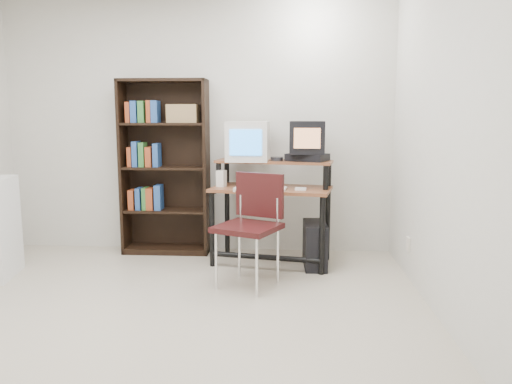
# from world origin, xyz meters

# --- Properties ---
(floor) EXTENTS (4.00, 4.00, 0.01)m
(floor) POSITION_xyz_m (0.00, 0.00, -0.01)
(floor) COLOR #BFB39E
(floor) RESTS_ON ground
(back_wall) EXTENTS (4.00, 0.01, 2.60)m
(back_wall) POSITION_xyz_m (0.00, 2.00, 1.30)
(back_wall) COLOR beige
(back_wall) RESTS_ON floor
(right_wall) EXTENTS (0.01, 4.00, 2.60)m
(right_wall) POSITION_xyz_m (2.00, 0.00, 1.30)
(right_wall) COLOR beige
(right_wall) RESTS_ON floor
(computer_desk) EXTENTS (1.19, 0.74, 0.98)m
(computer_desk) POSITION_xyz_m (0.79, 1.53, 0.68)
(computer_desk) COLOR brown
(computer_desk) RESTS_ON floor
(crt_monitor) EXTENTS (0.41, 0.42, 0.38)m
(crt_monitor) POSITION_xyz_m (0.55, 1.67, 1.16)
(crt_monitor) COLOR beige
(crt_monitor) RESTS_ON computer_desk
(vcr) EXTENTS (0.44, 0.39, 0.08)m
(vcr) POSITION_xyz_m (1.12, 1.59, 1.01)
(vcr) COLOR black
(vcr) RESTS_ON computer_desk
(crt_tv) EXTENTS (0.34, 0.34, 0.30)m
(crt_tv) POSITION_xyz_m (1.12, 1.58, 1.20)
(crt_tv) COLOR black
(crt_tv) RESTS_ON vcr
(cd_spindle) EXTENTS (0.13, 0.13, 0.05)m
(cd_spindle) POSITION_xyz_m (0.83, 1.57, 0.99)
(cd_spindle) COLOR #26262B
(cd_spindle) RESTS_ON computer_desk
(keyboard) EXTENTS (0.49, 0.26, 0.03)m
(keyboard) POSITION_xyz_m (0.69, 1.38, 0.74)
(keyboard) COLOR beige
(keyboard) RESTS_ON computer_desk
(mousepad) EXTENTS (0.22, 0.18, 0.01)m
(mousepad) POSITION_xyz_m (1.06, 1.35, 0.72)
(mousepad) COLOR black
(mousepad) RESTS_ON computer_desk
(mouse) EXTENTS (0.11, 0.07, 0.03)m
(mouse) POSITION_xyz_m (1.06, 1.36, 0.74)
(mouse) COLOR white
(mouse) RESTS_ON mousepad
(desk_speaker) EXTENTS (0.10, 0.10, 0.17)m
(desk_speaker) POSITION_xyz_m (0.31, 1.54, 0.80)
(desk_speaker) COLOR beige
(desk_speaker) RESTS_ON computer_desk
(pc_tower) EXTENTS (0.22, 0.46, 0.42)m
(pc_tower) POSITION_xyz_m (1.20, 1.42, 0.21)
(pc_tower) COLOR black
(pc_tower) RESTS_ON floor
(school_chair) EXTENTS (0.61, 0.61, 0.93)m
(school_chair) POSITION_xyz_m (0.65, 0.91, 0.57)
(school_chair) COLOR black
(school_chair) RESTS_ON floor
(bookshelf) EXTENTS (0.88, 0.30, 1.76)m
(bookshelf) POSITION_xyz_m (-0.31, 1.86, 0.91)
(bookshelf) COLOR black
(bookshelf) RESTS_ON floor
(wall_outlet) EXTENTS (0.02, 0.08, 0.12)m
(wall_outlet) POSITION_xyz_m (1.99, 1.15, 0.30)
(wall_outlet) COLOR beige
(wall_outlet) RESTS_ON right_wall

